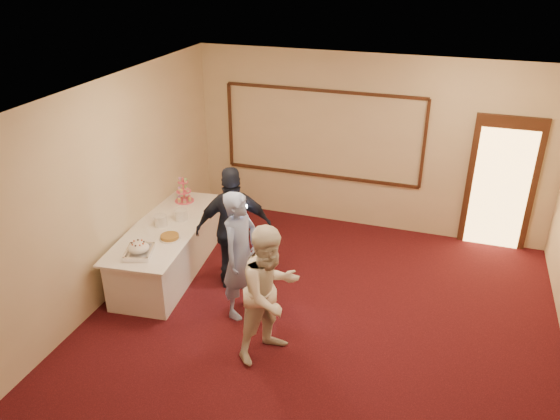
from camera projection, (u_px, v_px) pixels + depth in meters
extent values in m
plane|color=black|center=(311.00, 346.00, 6.81)|extent=(7.00, 7.00, 0.00)
cube|color=beige|center=(369.00, 144.00, 9.13)|extent=(6.00, 0.04, 3.00)
cube|color=beige|center=(88.00, 205.00, 7.00)|extent=(0.04, 7.00, 3.00)
cube|color=white|center=(318.00, 111.00, 5.49)|extent=(6.00, 7.00, 0.04)
cube|color=black|center=(321.00, 175.00, 9.62)|extent=(3.40, 0.04, 0.05)
cube|color=black|center=(324.00, 91.00, 8.96)|extent=(3.40, 0.04, 0.05)
cube|color=black|center=(230.00, 125.00, 9.78)|extent=(0.05, 0.04, 1.50)
cube|color=black|center=(424.00, 145.00, 8.81)|extent=(0.05, 0.04, 1.50)
cube|color=black|center=(501.00, 183.00, 8.66)|extent=(1.05, 0.06, 2.20)
cube|color=#FFBF66|center=(500.00, 190.00, 8.68)|extent=(0.85, 0.02, 2.00)
cube|color=white|center=(169.00, 250.00, 8.23)|extent=(1.10, 2.44, 0.74)
cube|color=white|center=(166.00, 227.00, 8.06)|extent=(1.22, 2.58, 0.03)
cube|color=silver|center=(139.00, 253.00, 7.31)|extent=(0.45, 0.51, 0.04)
ellipsoid|color=white|center=(138.00, 248.00, 7.28)|extent=(0.28, 0.28, 0.13)
cube|color=silver|center=(150.00, 248.00, 7.39)|extent=(0.23, 0.24, 0.01)
cylinder|color=#E4506D|center=(184.00, 189.00, 8.75)|extent=(0.02, 0.02, 0.41)
cylinder|color=#E4506D|center=(185.00, 201.00, 8.84)|extent=(0.31, 0.31, 0.01)
cylinder|color=#E4506D|center=(184.00, 191.00, 8.77)|extent=(0.24, 0.24, 0.01)
cylinder|color=#E4506D|center=(183.00, 182.00, 8.69)|extent=(0.16, 0.16, 0.01)
cylinder|color=white|center=(161.00, 221.00, 8.03)|extent=(0.19, 0.19, 0.16)
cylinder|color=white|center=(160.00, 216.00, 8.00)|extent=(0.20, 0.20, 0.01)
cylinder|color=white|center=(181.00, 215.00, 8.21)|extent=(0.19, 0.19, 0.16)
cylinder|color=white|center=(181.00, 210.00, 8.17)|extent=(0.20, 0.20, 0.01)
cylinder|color=white|center=(170.00, 238.00, 7.70)|extent=(0.30, 0.30, 0.01)
cylinder|color=brown|center=(170.00, 237.00, 7.69)|extent=(0.26, 0.26, 0.05)
imported|color=#88A0DF|center=(241.00, 255.00, 7.07)|extent=(0.55, 0.72, 1.77)
imported|color=white|center=(270.00, 293.00, 6.35)|extent=(0.99, 1.05, 1.72)
imported|color=black|center=(234.00, 228.00, 7.67)|extent=(1.16, 0.88, 1.83)
cube|color=white|center=(244.00, 206.00, 7.24)|extent=(0.08, 0.06, 0.05)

